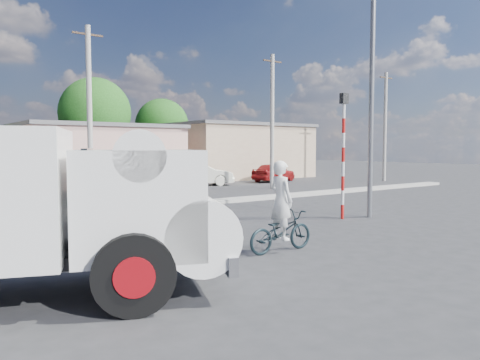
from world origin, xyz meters
TOP-DOWN VIEW (x-y plane):
  - ground_plane at (0.00, 0.00)m, footprint 120.00×120.00m
  - median at (0.00, 8.00)m, footprint 40.00×0.80m
  - truck at (-7.74, -1.18)m, footprint 7.18×4.78m
  - bicycle at (-1.97, -1.06)m, footprint 1.88×0.67m
  - cyclist at (-1.97, -1.06)m, footprint 0.46×0.69m
  - car_cream at (6.76, 16.75)m, footprint 4.77×3.05m
  - car_red at (13.12, 16.57)m, footprint 4.32×2.71m
  - traffic_pole at (3.20, 1.50)m, footprint 0.28×0.18m
  - streetlight at (4.14, 1.20)m, footprint 2.34×0.22m
  - building_row at (1.10, 22.00)m, footprint 37.80×7.30m
  - tree_row at (-2.27, 28.62)m, footprint 34.13×7.32m
  - utility_poles at (3.25, 12.00)m, footprint 35.40×0.24m

SIDE VIEW (x-z plane):
  - ground_plane at x=0.00m, z-range 0.00..0.00m
  - median at x=0.00m, z-range 0.00..0.16m
  - bicycle at x=-1.97m, z-range 0.00..0.98m
  - car_red at x=13.12m, z-range 0.00..1.37m
  - car_cream at x=6.76m, z-range 0.00..1.49m
  - cyclist at x=-1.97m, z-range 0.00..1.89m
  - truck at x=-7.74m, z-range 0.15..2.95m
  - building_row at x=1.10m, z-range -0.09..4.35m
  - traffic_pole at x=3.20m, z-range 0.41..4.77m
  - utility_poles at x=3.25m, z-range 0.07..8.07m
  - tree_row at x=-2.27m, z-range 0.78..8.88m
  - streetlight at x=4.14m, z-range 0.46..9.46m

